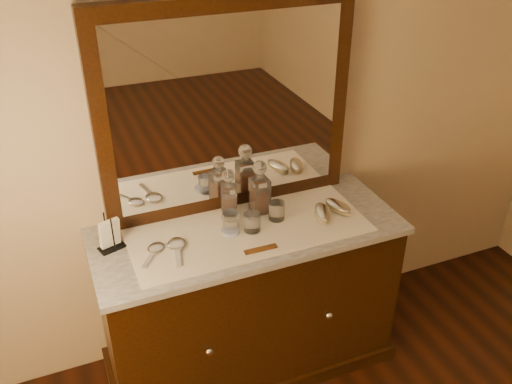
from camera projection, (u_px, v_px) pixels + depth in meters
dresser_cabinet at (248, 301)px, 2.79m from camera, size 1.40×0.55×0.82m
dresser_plinth at (249, 353)px, 2.98m from camera, size 1.46×0.59×0.08m
knob_left at (209, 351)px, 2.45m from camera, size 0.04×0.04×0.04m
knob_right at (329, 315)px, 2.64m from camera, size 0.04×0.04×0.04m
marble_top at (248, 231)px, 2.58m from camera, size 1.44×0.59×0.03m
mirror_frame at (227, 109)px, 2.51m from camera, size 1.20×0.08×1.00m
mirror_glass at (230, 111)px, 2.48m from camera, size 1.06×0.01×0.86m
lace_runner at (249, 230)px, 2.55m from camera, size 1.10×0.45×0.00m
pin_dish at (230, 231)px, 2.53m from camera, size 0.08×0.08×0.01m
comb at (261, 249)px, 2.42m from camera, size 0.15×0.03×0.01m
napkin_rack at (110, 235)px, 2.40m from camera, size 0.13×0.10×0.17m
decanter_left at (229, 198)px, 2.61m from camera, size 0.10×0.10×0.25m
decanter_right at (260, 192)px, 2.64m from camera, size 0.08×0.08×0.27m
brush_near at (323, 213)px, 2.63m from camera, size 0.11×0.17×0.04m
brush_far at (338, 207)px, 2.68m from camera, size 0.11×0.17×0.04m
hand_mirror_outer at (155, 250)px, 2.40m from camera, size 0.14×0.18×0.02m
hand_mirror_inner at (177, 246)px, 2.43m from camera, size 0.10×0.22×0.02m
tumblers at (253, 218)px, 2.56m from camera, size 0.31×0.12×0.09m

